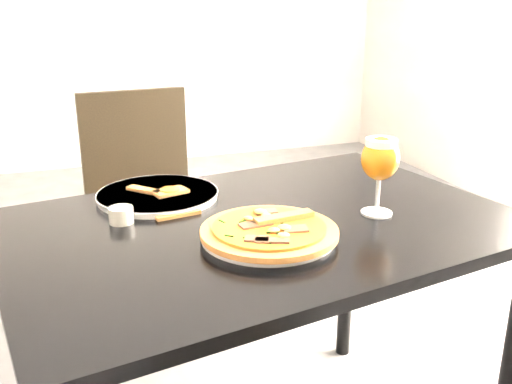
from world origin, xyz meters
name	(u,v)px	position (x,y,z in m)	size (l,w,h in m)	color
dining_table	(263,254)	(0.31, -0.34, 0.66)	(1.31, 0.99, 0.75)	black
chair_far	(146,205)	(0.16, 0.52, 0.51)	(0.47, 0.47, 0.93)	black
plate_main	(268,235)	(0.28, -0.45, 0.76)	(0.30, 0.30, 0.02)	white
pizza	(270,230)	(0.28, -0.47, 0.78)	(0.30, 0.30, 0.03)	#9D5925
plate_second	(158,195)	(0.10, -0.10, 0.76)	(0.32, 0.32, 0.02)	white
crust_scraps	(162,191)	(0.11, -0.11, 0.77)	(0.16, 0.12, 0.01)	#9D5925
loose_crust	(178,214)	(0.12, -0.25, 0.75)	(0.11, 0.03, 0.01)	#9D5925
sauce_cup	(121,214)	(-0.01, -0.25, 0.77)	(0.06, 0.06, 0.04)	beige
beer_glass	(380,159)	(0.59, -0.40, 0.89)	(0.09, 0.09, 0.19)	silver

